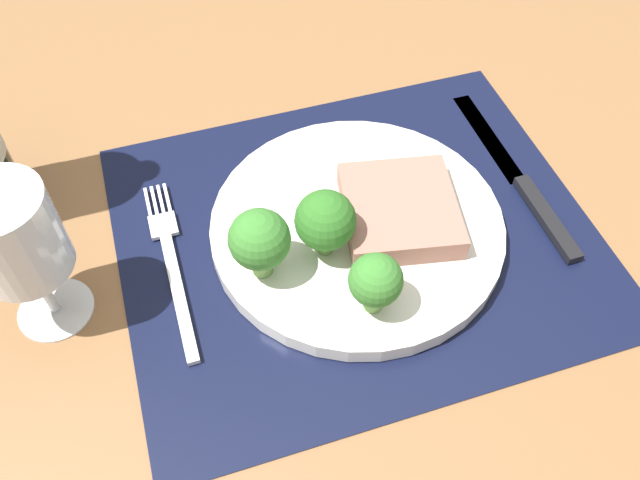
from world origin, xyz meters
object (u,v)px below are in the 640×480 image
Objects in this scene: plate at (357,227)px; steak at (400,210)px; knife at (523,184)px; wine_glass at (16,242)px; fork at (172,263)px.

plate is 4.11cm from steak.
plate reaches higher than knife.
steak is 0.44× the size of knife.
knife is at bearing 0.71° from wine_glass.
steak is at bearing -12.95° from plate.
knife is (33.10, -0.89, 0.05)cm from fork.
fork is 13.27cm from wine_glass.
wine_glass is (-9.88, -1.42, 8.75)cm from fork.
wine_glass is (-29.71, 0.81, 6.26)cm from steak.
wine_glass is at bearing 177.86° from knife.
steak is 13.55cm from knife.
wine_glass reaches higher than steak.
steak is (3.54, -0.81, 1.93)cm from plate.
plate is 1.86× the size of wine_glass.
fork is (-19.84, 2.23, -2.48)cm from steak.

